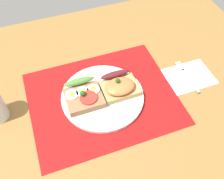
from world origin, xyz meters
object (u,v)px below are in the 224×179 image
Objects in this scene: plate at (103,96)px; sandwich_salmon at (119,86)px; sandwich_egg_tomato at (84,95)px; napkin at (189,76)px; fork at (187,75)px.

sandwich_salmon reaches higher than plate.
plate is at bearing -179.72° from sandwich_salmon.
sandwich_egg_tomato reaches higher than napkin.
napkin is at bearing -3.40° from sandwich_salmon.
fork is at bearing -2.21° from plate.
napkin is (23.45, -1.39, -3.04)cm from sandwich_salmon.
sandwich_salmon is 0.73× the size of napkin.
fork is (-0.83, 0.29, 0.46)cm from napkin.
sandwich_egg_tomato is 0.99× the size of sandwich_salmon.
sandwich_egg_tomato is 0.78× the size of fork.
sandwich_egg_tomato is 0.72× the size of napkin.
napkin is at bearing -19.11° from fork.
sandwich_egg_tomato reaches higher than fork.
sandwich_egg_tomato is 33.55cm from fork.
plate is 2.30× the size of sandwich_egg_tomato.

